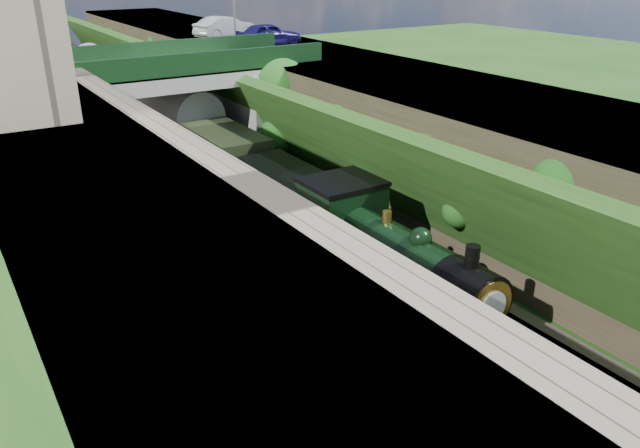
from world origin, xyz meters
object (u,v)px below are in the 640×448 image
(road_bridge, at_px, (183,103))
(locomotive, at_px, (388,259))
(car_silver, at_px, (225,27))
(tree, at_px, (281,91))
(tender, at_px, (286,203))
(car_blue, at_px, (269,34))

(road_bridge, xyz_separation_m, locomotive, (0.26, -18.85, -2.18))
(car_silver, bearing_deg, locomotive, 150.90)
(road_bridge, relative_size, tree, 2.42)
(car_silver, relative_size, locomotive, 0.46)
(tree, relative_size, locomotive, 0.65)
(road_bridge, relative_size, locomotive, 1.56)
(road_bridge, height_order, car_silver, car_silver)
(car_silver, xyz_separation_m, locomotive, (-7.02, -28.75, -5.13))
(car_silver, bearing_deg, tree, 154.20)
(car_silver, bearing_deg, road_bridge, 128.29)
(tender, bearing_deg, locomotive, -90.00)
(car_blue, bearing_deg, car_silver, 7.43)
(road_bridge, height_order, tree, road_bridge)
(road_bridge, xyz_separation_m, tree, (4.97, -2.64, 0.57))
(road_bridge, xyz_separation_m, car_silver, (7.28, 9.89, 2.95))
(car_blue, bearing_deg, locomotive, 162.27)
(tree, relative_size, tender, 1.10)
(tree, bearing_deg, tender, -118.05)
(locomotive, relative_size, tender, 1.70)
(car_blue, xyz_separation_m, car_silver, (-0.67, 5.67, 0.02))
(tree, xyz_separation_m, tender, (-4.71, -8.85, -3.03))
(road_bridge, distance_m, locomotive, 18.98)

